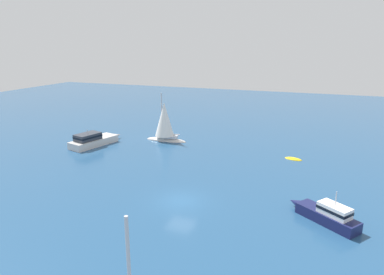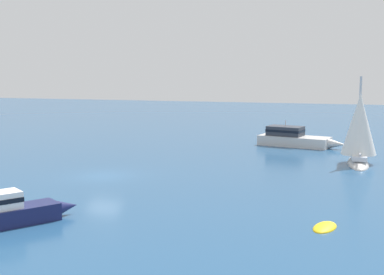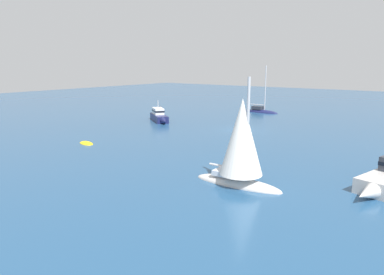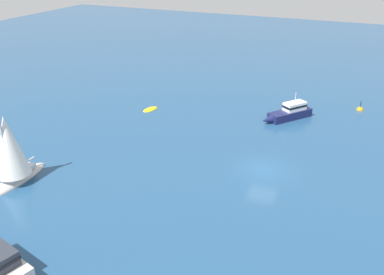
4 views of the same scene
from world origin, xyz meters
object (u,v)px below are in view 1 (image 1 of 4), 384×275
Objects in this scene: motor_cruiser at (326,214)px; tender at (293,159)px; sloop at (165,124)px; cabin_cruiser at (93,140)px.

tender is at bearing -39.87° from motor_cruiser.
sloop is 3.26× the size of tender.
motor_cruiser is at bearing 140.53° from sloop.
tender is at bearing 171.87° from sloop.
sloop is 19.15m from tender.
cabin_cruiser reaches higher than tender.
motor_cruiser reaches higher than cabin_cruiser.
cabin_cruiser is 33.28m from motor_cruiser.
cabin_cruiser is 27.65m from tender.
tender is at bearing -67.60° from cabin_cruiser.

